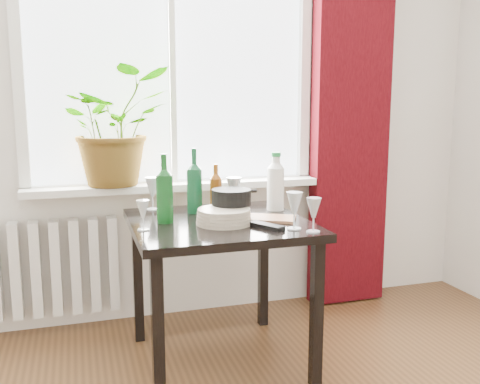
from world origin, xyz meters
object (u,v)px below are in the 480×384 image
object	(u,v)px
bottle_amber	(216,188)
cleaning_bottle	(276,180)
cutting_board	(270,218)
table	(219,238)
potted_plant	(115,126)
wineglass_back_left	(152,193)
wineglass_far_right	(314,215)
tv_remote	(266,226)
wine_bottle_left	(165,188)
wineglass_front_right	(294,210)
wineglass_back_center	(234,194)
wine_bottle_right	(194,180)
fondue_pot	(231,204)
radiator	(46,268)
plate_stack	(224,217)
wineglass_front_left	(143,215)

from	to	relation	value
bottle_amber	cleaning_bottle	world-z (taller)	cleaning_bottle
bottle_amber	cutting_board	world-z (taller)	bottle_amber
table	potted_plant	bearing A→B (deg)	125.69
wineglass_back_left	wineglass_far_right	bearing A→B (deg)	-49.26
wineglass_back_left	tv_remote	xyz separation A→B (m)	(0.44, -0.58, -0.08)
wine_bottle_left	tv_remote	world-z (taller)	wine_bottle_left
wine_bottle_left	wineglass_front_right	world-z (taller)	wine_bottle_left
wineglass_front_right	wineglass_far_right	bearing A→B (deg)	-52.25
table	wineglass_back_center	world-z (taller)	wineglass_back_center
wine_bottle_right	bottle_amber	world-z (taller)	wine_bottle_right
fondue_pot	radiator	bearing A→B (deg)	136.52
radiator	wine_bottle_left	distance (m)	0.99
wine_bottle_left	plate_stack	world-z (taller)	wine_bottle_left
wineglass_front_left	cutting_board	bearing A→B (deg)	2.98
bottle_amber	plate_stack	world-z (taller)	bottle_amber
potted_plant	wineglass_back_center	world-z (taller)	potted_plant
potted_plant	tv_remote	world-z (taller)	potted_plant
radiator	tv_remote	distance (m)	1.38
cleaning_bottle	fondue_pot	world-z (taller)	cleaning_bottle
wineglass_back_center	wineglass_far_right	bearing A→B (deg)	-67.44
wine_bottle_right	bottle_amber	distance (m)	0.12
wineglass_back_center	plate_stack	bearing A→B (deg)	-116.46
cleaning_bottle	cutting_board	bearing A→B (deg)	-117.24
radiator	tv_remote	world-z (taller)	tv_remote
wineglass_front_right	bottle_amber	bearing A→B (deg)	117.16
bottle_amber	potted_plant	bearing A→B (deg)	138.87
wine_bottle_left	cleaning_bottle	size ratio (longest dim) A/B	1.06
potted_plant	wineglass_back_center	xyz separation A→B (m)	(0.56, -0.45, -0.34)
radiator	wineglass_far_right	world-z (taller)	wineglass_far_right
radiator	wineglass_far_right	bearing A→B (deg)	-39.68
potted_plant	wine_bottle_right	world-z (taller)	potted_plant
wineglass_front_left	tv_remote	size ratio (longest dim) A/B	0.76
wineglass_far_right	tv_remote	bearing A→B (deg)	141.58
wineglass_back_left	wineglass_front_left	size ratio (longest dim) A/B	1.29
wineglass_front_left	fondue_pot	bearing A→B (deg)	12.37
radiator	table	distance (m)	1.09
table	wineglass_back_center	bearing A→B (deg)	52.16
wineglass_front_left	cutting_board	size ratio (longest dim) A/B	0.57
tv_remote	wineglass_front_left	bearing A→B (deg)	138.17
wineglass_back_left	plate_stack	distance (m)	0.52
wine_bottle_left	cutting_board	world-z (taller)	wine_bottle_left
wineglass_front_left	bottle_amber	bearing A→B (deg)	34.70
wineglass_far_right	wineglass_back_left	world-z (taller)	wineglass_back_left
potted_plant	wine_bottle_left	world-z (taller)	potted_plant
cutting_board	wineglass_far_right	bearing A→B (deg)	-72.11
wineglass_back_center	bottle_amber	bearing A→B (deg)	159.23
wine_bottle_right	tv_remote	distance (m)	0.52
wineglass_far_right	tv_remote	xyz separation A→B (m)	(-0.17, 0.14, -0.07)
wine_bottle_left	fondue_pot	bearing A→B (deg)	-4.61
radiator	wine_bottle_right	world-z (taller)	wine_bottle_right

